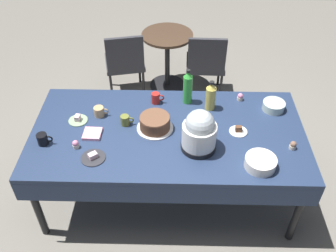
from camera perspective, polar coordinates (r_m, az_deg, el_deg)
The scene contains 22 objects.
ground at distance 3.54m, azimuth -0.00°, elevation -9.80°, with size 9.00×9.00×0.00m, color slate.
potluck_table at distance 3.03m, azimuth -0.00°, elevation -1.59°, with size 2.20×1.10×0.75m.
frosted_layer_cake at distance 2.97m, azimuth -2.02°, elevation 0.44°, with size 0.29×0.29×0.12m.
slow_cooker at distance 2.75m, azimuth 4.81°, elevation -0.89°, with size 0.27×0.27×0.35m.
glass_salad_bowl at distance 3.31m, azimuth 15.86°, elevation 2.99°, with size 0.19×0.19×0.07m, color #B2C6BC.
ceramic_snack_bowl at distance 2.77m, azimuth 13.96°, elevation -5.45°, with size 0.23×0.23×0.08m, color silver.
dessert_plate_charcoal at distance 2.82m, azimuth -11.39°, elevation -4.68°, with size 0.18×0.18×0.05m.
dessert_plate_white at distance 3.03m, azimuth 10.71°, elevation -0.68°, with size 0.14×0.14×0.06m.
dessert_plate_sage at distance 3.17m, azimuth -13.61°, elevation 0.97°, with size 0.16×0.16×0.06m.
cupcake_berry at distance 3.35m, azimuth 10.99°, elevation 4.39°, with size 0.05×0.05×0.07m.
cupcake_vanilla at distance 2.92m, azimuth -13.96°, elevation -2.74°, with size 0.05×0.05×0.07m.
cupcake_cocoa at distance 2.98m, azimuth 18.59°, elevation -2.82°, with size 0.05×0.05×0.07m.
soda_bottle_ginger_ale at distance 3.16m, azimuth 6.55°, elevation 4.55°, with size 0.09×0.09×0.27m.
soda_bottle_lime_soda at distance 3.20m, azimuth 3.04°, elevation 5.92°, with size 0.08×0.08×0.33m.
coffee_mug_olive at distance 3.04m, azimuth -6.54°, elevation 0.88°, with size 0.11×0.07×0.09m.
coffee_mug_red at distance 3.25m, azimuth -1.87°, elevation 4.29°, with size 0.11×0.07×0.10m.
coffee_mug_tan at distance 3.16m, azimuth -10.46°, elevation 2.19°, with size 0.12×0.08×0.08m.
coffee_mug_black at distance 3.01m, azimuth -18.61°, elevation -1.92°, with size 0.12×0.08×0.09m.
paper_napkin_stack at distance 3.01m, azimuth -11.50°, elevation -1.17°, with size 0.14×0.14×0.02m, color pink.
maroon_chair_left at distance 4.38m, azimuth -6.62°, elevation 9.89°, with size 0.52×0.52×0.85m.
maroon_chair_right at distance 4.36m, azimuth 5.80°, elevation 9.74°, with size 0.45×0.45×0.85m.
round_cafe_table at distance 4.53m, azimuth -0.11°, elevation 11.41°, with size 0.60×0.60×0.72m.
Camera 1 is at (0.05, -2.23, 2.75)m, focal length 39.83 mm.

